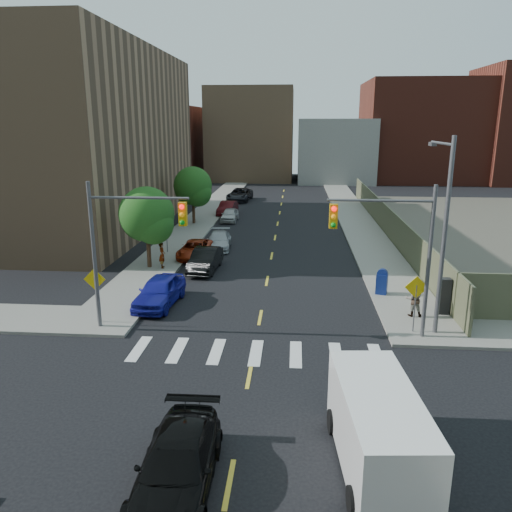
% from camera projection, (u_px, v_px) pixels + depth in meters
% --- Properties ---
extents(ground, '(160.00, 160.00, 0.00)m').
position_uv_depth(ground, '(244.00, 404.00, 17.43)').
color(ground, black).
rests_on(ground, ground).
extents(sidewalk_nw, '(3.50, 73.00, 0.15)m').
position_uv_depth(sidewalk_nw, '(214.00, 206.00, 57.95)').
color(sidewalk_nw, gray).
rests_on(sidewalk_nw, ground).
extents(sidewalk_ne, '(3.50, 73.00, 0.15)m').
position_uv_depth(sidewalk_ne, '(349.00, 208.00, 56.77)').
color(sidewalk_ne, gray).
rests_on(sidewalk_ne, ground).
extents(fence_north, '(0.12, 44.00, 2.50)m').
position_uv_depth(fence_north, '(386.00, 220.00, 43.33)').
color(fence_north, '#5E6345').
rests_on(fence_north, ground).
extents(building_nw, '(22.00, 30.00, 16.00)m').
position_uv_depth(building_nw, '(39.00, 139.00, 45.90)').
color(building_nw, '#8C6B4C').
rests_on(building_nw, ground).
extents(bg_bldg_west, '(14.00, 18.00, 12.00)m').
position_uv_depth(bg_bldg_west, '(157.00, 143.00, 84.92)').
color(bg_bldg_west, '#592319').
rests_on(bg_bldg_west, ground).
extents(bg_bldg_midwest, '(14.00, 16.00, 15.00)m').
position_uv_depth(bg_bldg_midwest, '(252.00, 134.00, 85.24)').
color(bg_bldg_midwest, '#8C6B4C').
rests_on(bg_bldg_midwest, ground).
extents(bg_bldg_center, '(12.00, 16.00, 10.00)m').
position_uv_depth(bg_bldg_center, '(334.00, 150.00, 82.90)').
color(bg_bldg_center, gray).
rests_on(bg_bldg_center, ground).
extents(bg_bldg_east, '(18.00, 18.00, 16.00)m').
position_uv_depth(bg_bldg_east, '(419.00, 131.00, 82.99)').
color(bg_bldg_east, '#592319').
rests_on(bg_bldg_east, ground).
extents(signal_nw, '(4.59, 0.30, 7.00)m').
position_uv_depth(signal_nw, '(125.00, 237.00, 22.48)').
color(signal_nw, '#59595E').
rests_on(signal_nw, ground).
extents(signal_ne, '(4.59, 0.30, 7.00)m').
position_uv_depth(signal_ne, '(395.00, 242.00, 21.58)').
color(signal_ne, '#59595E').
rests_on(signal_ne, ground).
extents(streetlight_ne, '(0.25, 3.70, 9.00)m').
position_uv_depth(streetlight_ne, '(443.00, 223.00, 22.09)').
color(streetlight_ne, '#59595E').
rests_on(streetlight_ne, ground).
extents(warn_sign_nw, '(1.06, 0.06, 2.83)m').
position_uv_depth(warn_sign_nw, '(95.00, 285.00, 23.76)').
color(warn_sign_nw, '#59595E').
rests_on(warn_sign_nw, ground).
extents(warn_sign_ne, '(1.06, 0.06, 2.83)m').
position_uv_depth(warn_sign_ne, '(416.00, 294.00, 22.63)').
color(warn_sign_ne, '#59595E').
rests_on(warn_sign_ne, ground).
extents(warn_sign_midwest, '(1.06, 0.06, 2.83)m').
position_uv_depth(warn_sign_midwest, '(166.00, 228.00, 36.76)').
color(warn_sign_midwest, '#59595E').
rests_on(warn_sign_midwest, ground).
extents(tree_west_near, '(3.66, 3.64, 5.52)m').
position_uv_depth(tree_west_near, '(147.00, 218.00, 32.58)').
color(tree_west_near, '#332114').
rests_on(tree_west_near, ground).
extents(tree_west_far, '(3.66, 3.64, 5.52)m').
position_uv_depth(tree_west_far, '(193.00, 188.00, 47.02)').
color(tree_west_far, '#332114').
rests_on(tree_west_far, ground).
extents(parked_car_blue, '(2.23, 4.74, 1.57)m').
position_uv_depth(parked_car_blue, '(160.00, 291.00, 26.66)').
color(parked_car_blue, '#1C1D9A').
rests_on(parked_car_blue, ground).
extents(parked_car_black, '(1.81, 4.57, 1.48)m').
position_uv_depth(parked_car_black, '(205.00, 260.00, 32.88)').
color(parked_car_black, black).
rests_on(parked_car_black, ground).
extents(parked_car_red, '(2.21, 4.53, 1.24)m').
position_uv_depth(parked_car_red, '(195.00, 249.00, 36.05)').
color(parked_car_red, '#97290F').
rests_on(parked_car_red, ground).
extents(parked_car_silver, '(2.12, 4.55, 1.29)m').
position_uv_depth(parked_car_silver, '(219.00, 241.00, 38.63)').
color(parked_car_silver, '#AAAEB1').
rests_on(parked_car_silver, ground).
extents(parked_car_white, '(1.62, 3.84, 1.30)m').
position_uv_depth(parked_car_white, '(230.00, 215.00, 49.27)').
color(parked_car_white, '#B7B7B7').
rests_on(parked_car_white, ground).
extents(parked_car_maroon, '(1.87, 4.43, 1.42)m').
position_uv_depth(parked_car_maroon, '(227.00, 208.00, 52.69)').
color(parked_car_maroon, '#420D10').
rests_on(parked_car_maroon, ground).
extents(parked_car_grey, '(3.06, 5.83, 1.56)m').
position_uv_depth(parked_car_grey, '(240.00, 195.00, 62.03)').
color(parked_car_grey, black).
rests_on(parked_car_grey, ground).
extents(black_sedan, '(2.06, 4.95, 1.43)m').
position_uv_depth(black_sedan, '(177.00, 465.00, 13.25)').
color(black_sedan, black).
rests_on(black_sedan, ground).
extents(cargo_van, '(2.54, 5.40, 2.40)m').
position_uv_depth(cargo_van, '(377.00, 425.00, 14.05)').
color(cargo_van, white).
rests_on(cargo_van, ground).
extents(mailbox, '(0.71, 0.62, 1.47)m').
position_uv_depth(mailbox, '(382.00, 282.00, 27.96)').
color(mailbox, navy).
rests_on(mailbox, sidewalk_ne).
extents(payphone, '(0.55, 0.45, 1.85)m').
position_uv_depth(payphone, '(444.00, 296.00, 25.06)').
color(payphone, black).
rests_on(payphone, sidewalk_ne).
extents(pedestrian_west, '(0.56, 0.72, 1.73)m').
position_uv_depth(pedestrian_west, '(162.00, 255.00, 32.96)').
color(pedestrian_west, gray).
rests_on(pedestrian_west, sidewalk_nw).
extents(pedestrian_east, '(0.89, 0.71, 1.76)m').
position_uv_depth(pedestrian_east, '(414.00, 299.00, 24.74)').
color(pedestrian_east, gray).
rests_on(pedestrian_east, sidewalk_ne).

